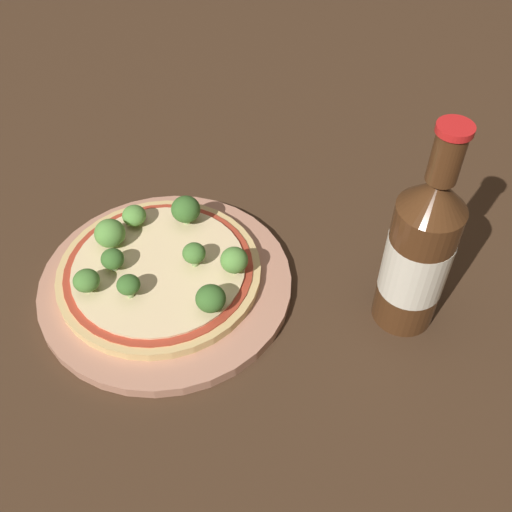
{
  "coord_description": "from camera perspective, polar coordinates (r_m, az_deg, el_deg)",
  "views": [
    {
      "loc": [
        0.35,
        -0.23,
        0.48
      ],
      "look_at": [
        0.08,
        0.06,
        0.06
      ],
      "focal_mm": 42.0,
      "sensor_mm": 36.0,
      "label": 1
    }
  ],
  "objects": [
    {
      "name": "ground_plane",
      "position": [
        0.64,
        -8.99,
        -2.53
      ],
      "size": [
        3.0,
        3.0,
        0.0
      ],
      "primitive_type": "plane",
      "color": "#3D2819"
    },
    {
      "name": "plate",
      "position": [
        0.63,
        -8.49,
        -2.55
      ],
      "size": [
        0.26,
        0.26,
        0.01
      ],
      "color": "tan",
      "rests_on": "ground_plane"
    },
    {
      "name": "pizza",
      "position": [
        0.62,
        -9.05,
        -1.63
      ],
      "size": [
        0.21,
        0.21,
        0.01
      ],
      "color": "tan",
      "rests_on": "plate"
    },
    {
      "name": "broccoli_floret_0",
      "position": [
        0.66,
        -11.53,
        3.79
      ],
      "size": [
        0.03,
        0.03,
        0.02
      ],
      "color": "#89A866",
      "rests_on": "pizza"
    },
    {
      "name": "broccoli_floret_1",
      "position": [
        0.57,
        -4.32,
        -4.06
      ],
      "size": [
        0.03,
        0.03,
        0.03
      ],
      "color": "#89A866",
      "rests_on": "pizza"
    },
    {
      "name": "broccoli_floret_2",
      "position": [
        0.65,
        -6.71,
        4.43
      ],
      "size": [
        0.03,
        0.03,
        0.03
      ],
      "color": "#89A866",
      "rests_on": "pizza"
    },
    {
      "name": "broccoli_floret_3",
      "position": [
        0.64,
        -13.75,
        2.11
      ],
      "size": [
        0.03,
        0.03,
        0.03
      ],
      "color": "#89A866",
      "rests_on": "pizza"
    },
    {
      "name": "broccoli_floret_4",
      "position": [
        0.59,
        -12.05,
        -2.73
      ],
      "size": [
        0.02,
        0.02,
        0.03
      ],
      "color": "#89A866",
      "rests_on": "pizza"
    },
    {
      "name": "broccoli_floret_5",
      "position": [
        0.61,
        -5.92,
        0.24
      ],
      "size": [
        0.02,
        0.02,
        0.03
      ],
      "color": "#89A866",
      "rests_on": "pizza"
    },
    {
      "name": "broccoli_floret_6",
      "position": [
        0.6,
        -15.85,
        -2.28
      ],
      "size": [
        0.03,
        0.03,
        0.02
      ],
      "color": "#89A866",
      "rests_on": "pizza"
    },
    {
      "name": "broccoli_floret_7",
      "position": [
        0.62,
        -13.5,
        -0.29
      ],
      "size": [
        0.02,
        0.02,
        0.03
      ],
      "color": "#89A866",
      "rests_on": "pizza"
    },
    {
      "name": "broccoli_floret_8",
      "position": [
        0.6,
        -2.09,
        -0.41
      ],
      "size": [
        0.03,
        0.03,
        0.03
      ],
      "color": "#89A866",
      "rests_on": "pizza"
    },
    {
      "name": "beer_bottle",
      "position": [
        0.56,
        15.23,
        0.25
      ],
      "size": [
        0.06,
        0.06,
        0.23
      ],
      "color": "#472814",
      "rests_on": "ground_plane"
    }
  ]
}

